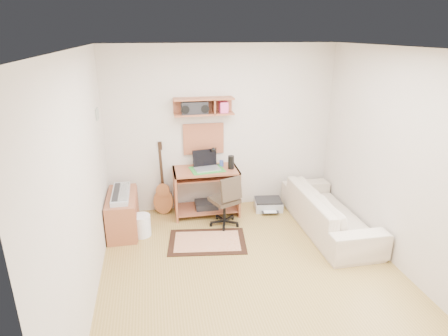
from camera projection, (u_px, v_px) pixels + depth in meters
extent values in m
cube|color=#A48444|center=(253.00, 274.00, 4.57)|extent=(3.60, 4.00, 0.01)
cube|color=white|center=(259.00, 48.00, 3.68)|extent=(3.60, 4.00, 0.01)
cube|color=beige|center=(222.00, 129.00, 5.97)|extent=(3.60, 0.01, 2.60)
cube|color=beige|center=(82.00, 185.00, 3.80)|extent=(0.01, 4.00, 2.60)
cube|color=beige|center=(404.00, 163.00, 4.44)|extent=(0.01, 4.00, 2.60)
cube|color=#9D5637|center=(204.00, 106.00, 5.66)|extent=(0.90, 0.25, 0.26)
cube|color=#AB7F55|center=(203.00, 139.00, 5.94)|extent=(0.64, 0.03, 0.49)
cube|color=#4C8CBF|center=(97.00, 114.00, 5.05)|extent=(0.02, 0.20, 0.15)
cylinder|color=black|center=(231.00, 162.00, 5.84)|extent=(0.09, 0.09, 0.21)
cylinder|color=#364DA3|center=(221.00, 163.00, 5.97)|extent=(0.06, 0.06, 0.09)
cube|color=black|center=(195.00, 108.00, 5.64)|extent=(0.39, 0.18, 0.20)
cube|color=beige|center=(207.00, 241.00, 5.26)|extent=(1.14, 0.84, 0.01)
cube|color=#9D5637|center=(123.00, 213.00, 5.48)|extent=(0.40, 0.90, 0.55)
cube|color=#B2B5BA|center=(121.00, 194.00, 5.38)|extent=(0.23, 0.75, 0.07)
cylinder|color=white|center=(142.00, 225.00, 5.39)|extent=(0.28, 0.28, 0.31)
cube|color=#A5A8AA|center=(268.00, 204.00, 6.21)|extent=(0.48, 0.39, 0.17)
imported|color=beige|center=(330.00, 205.00, 5.49)|extent=(0.58, 1.97, 0.77)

